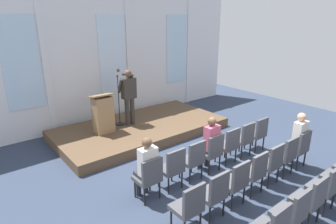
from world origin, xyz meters
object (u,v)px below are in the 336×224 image
Objects in this scene: speaker at (129,93)px; chair_r1_c2 at (235,181)px; chair_r1_c3 at (254,171)px; chair_r0_c4 at (229,144)px; chair_r2_c2 at (293,212)px; chair_r2_c3 at (311,198)px; chair_r2_c4 at (327,186)px; chair_r0_c3 at (212,151)px; mic_stand at (120,114)px; chair_r0_c5 at (244,138)px; chair_r1_c6 at (299,147)px; chair_r1_c0 at (189,205)px; audience_r0_c3 at (210,141)px; lectern at (103,114)px; chair_r1_c5 at (286,154)px; chair_r1_c4 at (271,162)px; chair_r1_c1 at (214,192)px; chair_r0_c6 at (258,132)px; audience_r1_c6 at (297,137)px; chair_r0_c0 at (149,176)px; chair_r0_c2 at (193,158)px; audience_r0_c0 at (147,165)px; chair_r0_c1 at (173,167)px.

speaker is 1.81× the size of chair_r1_c2.
chair_r0_c4 is at bearing 62.82° from chair_r1_c3.
speaker is 1.81× the size of chair_r2_c2.
chair_r2_c3 is (0.59, -1.15, 0.00)m from chair_r1_c2.
chair_r2_c2 is 1.18m from chair_r2_c4.
chair_r0_c4 is at bearing 0.00° from chair_r0_c3.
chair_r0_c5 is at bearing -63.42° from mic_stand.
chair_r1_c3 is at bearing 180.00° from chair_r1_c6.
chair_r1_c3 is (1.76, 0.00, 0.00)m from chair_r1_c0.
audience_r0_c3 reaches higher than chair_r0_c5.
chair_r0_c4 is 1.64m from chair_r1_c2.
speaker is 1.46× the size of lectern.
chair_r1_c5 is (2.34, -4.28, -0.30)m from lectern.
chair_r1_c4 is (0.59, 0.00, 0.00)m from chair_r1_c3.
lectern is at bearing 110.87° from audience_r0_c3.
mic_stand is 4.65m from chair_r1_c4.
chair_r2_c3 is (0.51, -5.66, -0.08)m from mic_stand.
chair_r2_c2 is (-0.59, -1.15, 0.00)m from chair_r1_c3.
lectern is 1.23× the size of chair_r1_c2.
lectern is at bearing 119.22° from chair_r0_c4.
chair_r1_c4 and chair_r2_c2 have the same top height.
chair_r2_c2 is (1.18, -1.15, 0.00)m from chair_r1_c0.
chair_r1_c1 is at bearing -133.82° from audience_r0_c3.
chair_r0_c6 is 0.69× the size of audience_r1_c6.
mic_stand is 1.65× the size of chair_r1_c4.
chair_r0_c6 is 1.00× the size of chair_r1_c2.
chair_r0_c0 is 1.00× the size of chair_r0_c6.
chair_r1_c0 is 3.53m from chair_r1_c6.
chair_r0_c0 is at bearing 180.00° from chair_r0_c6.
mic_stand is at bearing 74.47° from chair_r1_c0.
lectern reaches higher than chair_r0_c6.
chair_r0_c6 is (2.35, 0.00, 0.00)m from chair_r0_c2.
chair_r1_c4 is at bearing -76.33° from mic_stand.
chair_r0_c3 is at bearing 75.60° from chair_r2_c2.
chair_r1_c6 is (3.53, 0.00, 0.00)m from chair_r1_c0.
chair_r0_c5 is 1.00× the size of chair_r2_c4.
chair_r0_c4 is (1.75, -3.13, -0.30)m from lectern.
chair_r0_c1 is (0.59, -0.08, -0.20)m from audience_r0_c0.
chair_r2_c4 is (0.59, -2.29, 0.00)m from chair_r0_c3.
chair_r1_c5 is (1.18, 0.00, 0.00)m from chair_r1_c3.
chair_r0_c2 is 0.70× the size of audience_r0_c3.
chair_r1_c6 is 1.00× the size of chair_r2_c4.
audience_r0_c0 reaches higher than chair_r2_c3.
chair_r0_c3 is 1.29m from chair_r1_c4.
chair_r0_c1 is 1.00× the size of chair_r1_c4.
lectern is at bearing 133.08° from chair_r0_c6.
chair_r0_c1 and chair_r1_c6 have the same top height.
mic_stand reaches higher than chair_r0_c0.
speaker is at bearing 64.19° from audience_r0_c0.
chair_r0_c5 is 1.00× the size of chair_r1_c0.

